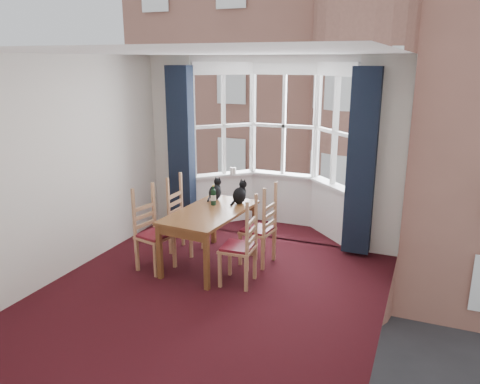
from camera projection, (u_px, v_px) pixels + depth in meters
The scene contains 22 objects.
floor at pixel (204, 300), 5.51m from camera, with size 4.50×4.50×0.00m, color black.
ceiling at pixel (199, 52), 4.75m from camera, with size 4.50×4.50×0.00m, color white.
wall_left at pixel (59, 169), 5.87m from camera, with size 4.50×4.50×0.00m, color silver.
wall_right at pixel (392, 206), 4.39m from camera, with size 4.50×4.50×0.00m, color silver.
wall_near at pixel (49, 265), 3.13m from camera, with size 4.00×4.00×0.00m, color silver.
wall_back_pier_left at pixel (175, 143), 7.74m from camera, with size 0.70×0.12×2.80m, color silver.
wall_back_pier_right at pixel (380, 158), 6.52m from camera, with size 0.70×0.12×2.80m, color silver.
bay_window at pixel (279, 145), 7.58m from camera, with size 2.76×0.94×2.80m.
curtain_left at pixel (181, 149), 7.51m from camera, with size 0.38×0.22×2.60m, color #151D2F.
curtain_right at pixel (362, 163), 6.46m from camera, with size 0.38×0.22×2.60m, color #151D2F.
dining_table at pixel (210, 217), 6.32m from camera, with size 0.90×1.54×0.77m.
chair_left_near at pixel (150, 235), 6.25m from camera, with size 0.48×0.49×0.92m.
chair_left_far at pixel (181, 220), 6.83m from camera, with size 0.41×0.43×0.92m.
chair_right_near at pixel (245, 249), 5.78m from camera, with size 0.43×0.45×0.92m.
chair_right_far at pixel (264, 232), 6.36m from camera, with size 0.44×0.46×0.92m.
cat_left at pixel (215, 191), 6.77m from camera, with size 0.19×0.26×0.33m.
cat_right at pixel (240, 194), 6.60m from camera, with size 0.24×0.29×0.35m.
wine_bottle at pixel (213, 196), 6.52m from camera, with size 0.07×0.07×0.29m.
candle_tall at pixel (232, 171), 7.85m from camera, with size 0.06×0.06×0.12m, color white.
candle_short at pixel (234, 171), 7.87m from camera, with size 0.06×0.06×0.11m, color white.
street at pixel (395, 179), 35.82m from camera, with size 80.00×80.00×0.00m, color #333335.
tenement_building at pixel (371, 92), 17.54m from camera, with size 18.40×7.80×15.20m.
Camera 1 is at (2.29, -4.42, 2.72)m, focal length 35.00 mm.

